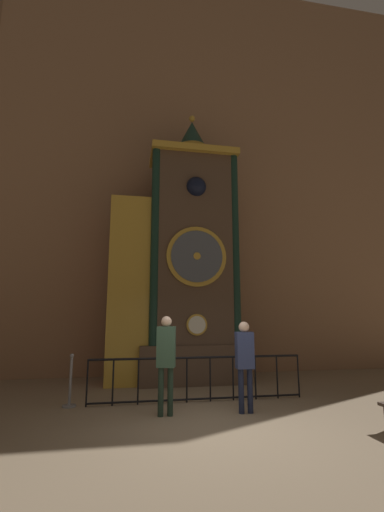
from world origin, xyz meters
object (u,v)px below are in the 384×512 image
object	(u,v)px
stanchion_post	(70,389)
visitor_near	(166,355)
visitor_far	(245,357)
clock_tower	(180,264)

from	to	relation	value
stanchion_post	visitor_near	bearing A→B (deg)	-28.56
visitor_near	visitor_far	world-z (taller)	visitor_near
visitor_near	stanchion_post	distance (m)	2.28
clock_tower	visitor_far	xyz separation A→B (m)	(0.82, -3.39, -2.34)
visitor_near	visitor_far	size ratio (longest dim) A/B	1.06
clock_tower	visitor_far	world-z (taller)	clock_tower
clock_tower	visitor_near	world-z (taller)	clock_tower
visitor_near	clock_tower	bearing A→B (deg)	93.80
visitor_near	stanchion_post	bearing A→B (deg)	167.85
stanchion_post	visitor_far	bearing A→B (deg)	-17.89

